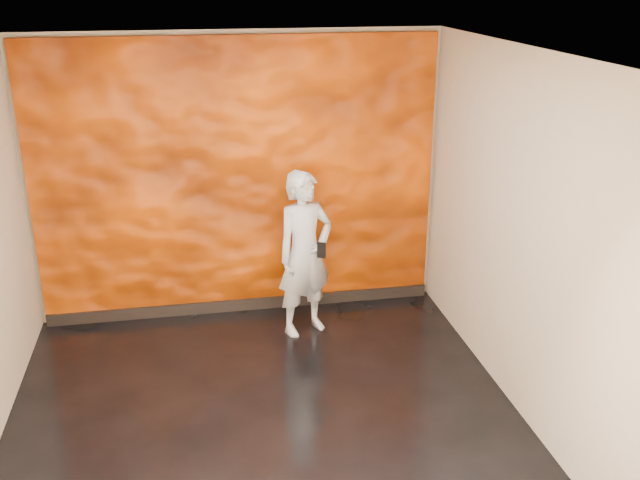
{
  "coord_description": "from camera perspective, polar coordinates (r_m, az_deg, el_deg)",
  "views": [
    {
      "loc": [
        -0.46,
        -4.76,
        3.32
      ],
      "look_at": [
        0.62,
        0.97,
        1.09
      ],
      "focal_mm": 40.0,
      "sensor_mm": 36.0,
      "label": 1
    }
  ],
  "objects": [
    {
      "name": "phone",
      "position": [
        6.49,
        0.12,
        -0.82
      ],
      "size": [
        0.08,
        0.04,
        0.15
      ],
      "primitive_type": "cube",
      "rotation": [
        0.0,
        0.0,
        -0.34
      ],
      "color": "black",
      "rests_on": "man"
    },
    {
      "name": "room",
      "position": [
        5.15,
        -4.82,
        -1.02
      ],
      "size": [
        4.02,
        4.02,
        2.81
      ],
      "color": "black",
      "rests_on": "ground"
    },
    {
      "name": "feature_wall",
      "position": [
        7.01,
        -6.55,
        4.74
      ],
      "size": [
        3.9,
        0.06,
        2.75
      ],
      "primitive_type": "cube",
      "color": "#F95700",
      "rests_on": "ground"
    },
    {
      "name": "baseboard",
      "position": [
        7.44,
        -6.11,
        -5.15
      ],
      "size": [
        3.9,
        0.04,
        0.12
      ],
      "primitive_type": "cube",
      "color": "black",
      "rests_on": "ground"
    },
    {
      "name": "man",
      "position": [
        6.71,
        -1.23,
        -1.11
      ],
      "size": [
        0.69,
        0.59,
        1.6
      ],
      "primitive_type": "imported",
      "rotation": [
        0.0,
        0.0,
        0.42
      ],
      "color": "#9AA1A9",
      "rests_on": "ground"
    }
  ]
}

